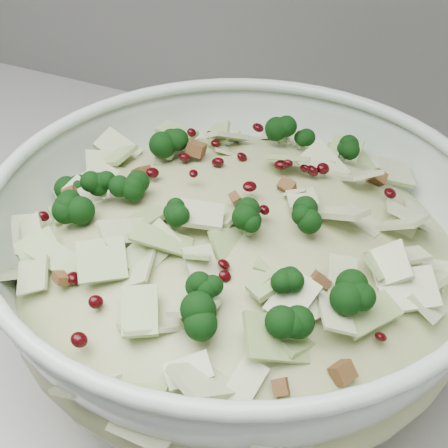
% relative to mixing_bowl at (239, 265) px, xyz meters
% --- Properties ---
extents(mixing_bowl, '(0.50, 0.50, 0.16)m').
position_rel_mixing_bowl_xyz_m(mixing_bowl, '(0.00, 0.00, 0.00)').
color(mixing_bowl, silver).
rests_on(mixing_bowl, counter).
extents(salad, '(0.50, 0.50, 0.16)m').
position_rel_mixing_bowl_xyz_m(salad, '(0.00, 0.00, 0.03)').
color(salad, tan).
rests_on(salad, mixing_bowl).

